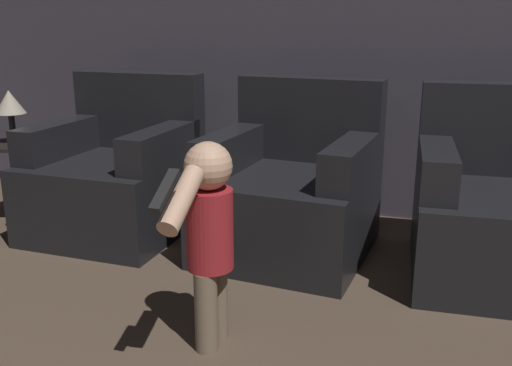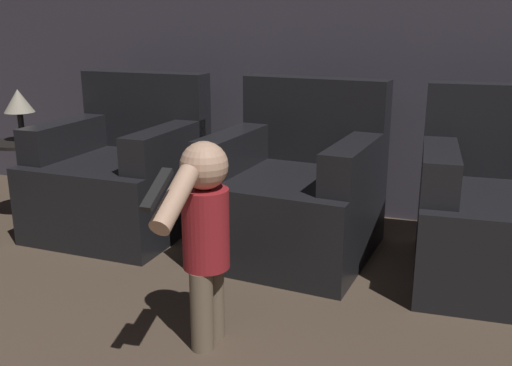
{
  "view_description": "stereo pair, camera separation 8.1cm",
  "coord_description": "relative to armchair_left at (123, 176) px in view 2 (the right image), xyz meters",
  "views": [
    {
      "loc": [
        0.82,
        0.91,
        1.21
      ],
      "look_at": [
        0.08,
        3.22,
        0.52
      ],
      "focal_mm": 40.0,
      "sensor_mm": 36.0,
      "label": 1
    },
    {
      "loc": [
        0.9,
        0.94,
        1.21
      ],
      "look_at": [
        0.08,
        3.22,
        0.52
      ],
      "focal_mm": 40.0,
      "sensor_mm": 36.0,
      "label": 2
    }
  ],
  "objects": [
    {
      "name": "armchair_middle",
      "position": [
        1.07,
        -0.0,
        0.0
      ],
      "size": [
        0.89,
        0.92,
        0.91
      ],
      "rotation": [
        0.0,
        0.0,
        -0.09
      ],
      "color": "black",
      "rests_on": "ground_plane"
    },
    {
      "name": "lamp",
      "position": [
        -0.67,
        -0.05,
        0.42
      ],
      "size": [
        0.18,
        0.18,
        0.32
      ],
      "color": "#262626",
      "rests_on": "side_table"
    },
    {
      "name": "wall_back",
      "position": [
        0.96,
        0.74,
        0.98
      ],
      "size": [
        8.4,
        0.05,
        2.6
      ],
      "color": "#3D3842",
      "rests_on": "ground_plane"
    },
    {
      "name": "person_toddler",
      "position": [
        1.01,
        -1.03,
        0.15
      ],
      "size": [
        0.18,
        0.56,
        0.8
      ],
      "rotation": [
        0.0,
        0.0,
        1.53
      ],
      "color": "brown",
      "rests_on": "ground_plane"
    },
    {
      "name": "armchair_right",
      "position": [
        2.12,
        -0.0,
        0.0
      ],
      "size": [
        0.87,
        0.9,
        0.91
      ],
      "rotation": [
        0.0,
        0.0,
        0.06
      ],
      "color": "black",
      "rests_on": "ground_plane"
    },
    {
      "name": "side_table",
      "position": [
        -0.67,
        -0.05,
        0.07
      ],
      "size": [
        0.38,
        0.38,
        0.5
      ],
      "color": "black",
      "rests_on": "ground_plane"
    },
    {
      "name": "armchair_left",
      "position": [
        0.0,
        0.0,
        0.0
      ],
      "size": [
        0.84,
        0.87,
        0.91
      ],
      "rotation": [
        0.0,
        0.0,
        -0.02
      ],
      "color": "black",
      "rests_on": "ground_plane"
    }
  ]
}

